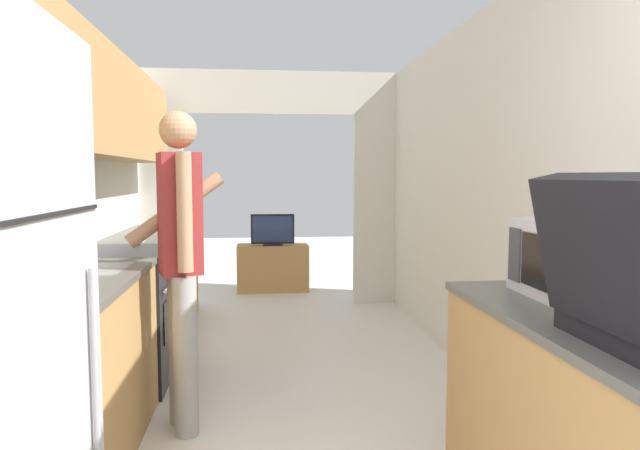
{
  "coord_description": "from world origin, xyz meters",
  "views": [
    {
      "loc": [
        -0.13,
        -0.87,
        1.41
      ],
      "look_at": [
        0.31,
        3.17,
        1.05
      ],
      "focal_mm": 32.0,
      "sensor_mm": 36.0,
      "label": 1
    }
  ],
  "objects_px": {
    "person": "(181,260)",
    "tv_cabinet": "(273,267)",
    "knife": "(140,242)",
    "range_oven": "(122,316)",
    "microwave": "(578,260)",
    "television": "(273,230)"
  },
  "relations": [
    {
      "from": "person",
      "to": "tv_cabinet",
      "type": "relative_size",
      "value": 2.03
    },
    {
      "from": "person",
      "to": "knife",
      "type": "distance_m",
      "value": 1.29
    },
    {
      "from": "person",
      "to": "tv_cabinet",
      "type": "xyz_separation_m",
      "value": [
        0.59,
        3.8,
        -0.67
      ]
    },
    {
      "from": "tv_cabinet",
      "to": "knife",
      "type": "xyz_separation_m",
      "value": [
        -1.05,
        -2.59,
        0.63
      ]
    },
    {
      "from": "knife",
      "to": "person",
      "type": "bearing_deg",
      "value": -75.01
    },
    {
      "from": "person",
      "to": "range_oven",
      "type": "bearing_deg",
      "value": 16.06
    },
    {
      "from": "microwave",
      "to": "range_oven",
      "type": "bearing_deg",
      "value": 141.71
    },
    {
      "from": "tv_cabinet",
      "to": "knife",
      "type": "distance_m",
      "value": 2.87
    },
    {
      "from": "person",
      "to": "knife",
      "type": "relative_size",
      "value": 5.06
    },
    {
      "from": "range_oven",
      "to": "person",
      "type": "distance_m",
      "value": 1.03
    },
    {
      "from": "range_oven",
      "to": "television",
      "type": "height_order",
      "value": "range_oven"
    },
    {
      "from": "range_oven",
      "to": "person",
      "type": "xyz_separation_m",
      "value": [
        0.5,
        -0.76,
        0.49
      ]
    },
    {
      "from": "tv_cabinet",
      "to": "television",
      "type": "distance_m",
      "value": 0.47
    },
    {
      "from": "microwave",
      "to": "tv_cabinet",
      "type": "height_order",
      "value": "microwave"
    },
    {
      "from": "tv_cabinet",
      "to": "television",
      "type": "xyz_separation_m",
      "value": [
        -0.0,
        -0.04,
        0.46
      ]
    },
    {
      "from": "person",
      "to": "microwave",
      "type": "relative_size",
      "value": 3.4
    },
    {
      "from": "range_oven",
      "to": "microwave",
      "type": "relative_size",
      "value": 2.04
    },
    {
      "from": "person",
      "to": "microwave",
      "type": "bearing_deg",
      "value": -137.1
    },
    {
      "from": "microwave",
      "to": "television",
      "type": "distance_m",
      "value": 4.87
    },
    {
      "from": "microwave",
      "to": "tv_cabinet",
      "type": "distance_m",
      "value": 4.96
    },
    {
      "from": "microwave",
      "to": "television",
      "type": "height_order",
      "value": "microwave"
    },
    {
      "from": "tv_cabinet",
      "to": "television",
      "type": "bearing_deg",
      "value": -90.0
    }
  ]
}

